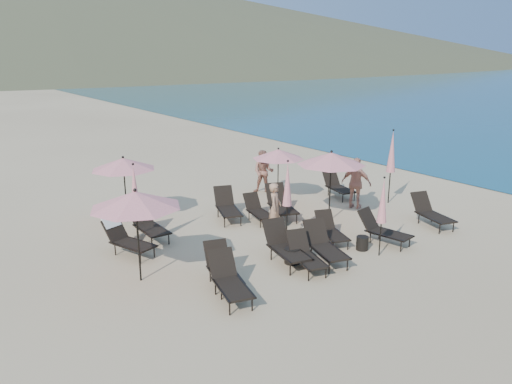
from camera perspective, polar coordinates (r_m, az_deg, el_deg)
ground at (r=14.87m, az=9.53°, el=-6.77°), size 800.00×800.00×0.00m
volcanic_headland at (r=323.32m, az=-21.81°, el=18.37°), size 690.00×690.00×55.00m
lounger_0 at (r=12.59m, az=-3.85°, el=-8.66°), size 1.03×1.75×0.94m
lounger_1 at (r=11.94m, az=-3.07°, el=-9.98°), size 1.03×1.81×0.98m
lounger_2 at (r=13.51m, az=5.66°, el=-7.04°), size 0.99×1.67×0.90m
lounger_3 at (r=15.41m, az=8.55°, el=-4.30°), size 1.02×1.60×0.86m
lounger_4 at (r=15.67m, az=14.27°, el=-4.12°), size 0.92×1.74×0.95m
lounger_5 at (r=17.70m, az=19.38°, el=-2.18°), size 1.10×1.83×0.99m
lounger_6 at (r=14.86m, az=-14.74°, el=-4.97°), size 1.17×1.83×1.07m
lounger_7 at (r=15.88m, az=-12.20°, el=-3.60°), size 0.69×1.77×1.01m
lounger_8 at (r=17.34m, az=-3.31°, el=-1.61°), size 1.23×1.89×1.02m
lounger_9 at (r=17.16m, az=0.21°, el=-2.03°), size 0.81×1.56×0.85m
lounger_10 at (r=17.55m, az=2.84°, el=-1.32°), size 1.27×1.96×1.06m
lounger_11 at (r=20.29m, az=9.33°, el=0.74°), size 0.99×1.80×0.98m
lounger_12 at (r=14.04m, az=7.83°, el=-6.01°), size 1.10×1.85×1.00m
lounger_13 at (r=13.85m, az=3.32°, el=-6.11°), size 1.02×1.91×1.04m
umbrella_open_0 at (r=12.52m, az=-13.61°, el=-0.85°), size 2.27×2.27×2.44m
umbrella_open_1 at (r=16.83m, az=8.60°, el=3.78°), size 2.31×2.31×2.49m
umbrella_open_2 at (r=17.19m, az=-14.93°, el=3.14°), size 2.15×2.15×2.31m
umbrella_open_3 at (r=18.99m, az=2.56°, el=4.36°), size 1.99×1.99×2.14m
umbrella_closed_0 at (r=14.31m, az=14.29°, el=-1.02°), size 0.27×0.27×2.34m
umbrella_closed_1 at (r=19.51m, az=15.26°, el=4.43°), size 0.34×0.34×2.87m
umbrella_closed_2 at (r=14.87m, az=-13.70°, el=0.30°), size 0.30×0.30×2.58m
umbrella_closed_3 at (r=15.19m, az=3.62°, el=0.87°), size 0.29×0.29×2.51m
side_table_0 at (r=13.89m, az=4.15°, el=-7.27°), size 0.44×0.44×0.43m
side_table_1 at (r=15.08m, az=12.06°, el=-5.74°), size 0.36×0.36×0.41m
beachgoer_a at (r=15.97m, az=2.19°, el=-1.83°), size 0.71×0.69×1.64m
beachgoer_b at (r=20.46m, az=0.87°, el=2.32°), size 1.08×1.09×1.78m
beachgoer_c at (r=18.76m, az=11.39°, el=0.98°), size 0.91×1.21×1.91m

